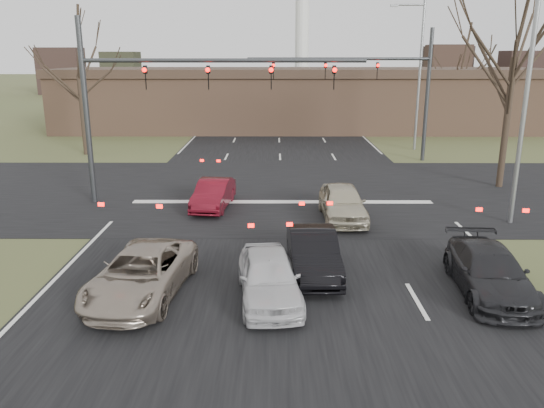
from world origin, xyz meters
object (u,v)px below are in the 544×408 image
at_px(car_silver_suv, 141,273).
at_px(car_red_ahead, 213,194).
at_px(building, 301,99).
at_px(car_charcoal_sedan, 489,272).
at_px(car_black_hatch, 313,253).
at_px(car_white_sedan, 269,277).
at_px(car_silver_ahead, 342,202).
at_px(mast_arm_near, 160,88).
at_px(streetlight_right_near, 523,79).
at_px(streetlight_right_far, 417,68).
at_px(mast_arm_far, 382,79).

height_order(car_silver_suv, car_red_ahead, car_silver_suv).
height_order(building, car_silver_suv, building).
bearing_deg(car_charcoal_sedan, car_silver_suv, -174.37).
height_order(building, car_black_hatch, building).
relative_size(building, car_charcoal_sedan, 9.68).
bearing_deg(car_white_sedan, car_silver_ahead, 62.48).
bearing_deg(mast_arm_near, car_silver_ahead, -18.47).
bearing_deg(streetlight_right_near, car_white_sedan, -143.59).
height_order(streetlight_right_near, car_white_sedan, streetlight_right_near).
bearing_deg(car_black_hatch, car_red_ahead, 116.09).
xyz_separation_m(building, car_white_sedan, (-2.50, -34.88, -2.00)).
xyz_separation_m(car_white_sedan, car_black_hatch, (1.32, 1.83, -0.01)).
xyz_separation_m(car_white_sedan, car_charcoal_sedan, (6.11, 0.45, -0.03)).
bearing_deg(car_white_sedan, car_black_hatch, 48.20).
bearing_deg(car_silver_suv, car_silver_ahead, 54.73).
relative_size(streetlight_right_near, car_silver_ahead, 2.40).
distance_m(building, streetlight_right_far, 13.53).
bearing_deg(streetlight_right_near, mast_arm_near, 167.95).
bearing_deg(mast_arm_near, building, 73.87).
relative_size(streetlight_right_near, car_silver_suv, 2.14).
height_order(building, streetlight_right_near, streetlight_right_near).
bearing_deg(car_silver_ahead, car_black_hatch, -107.14).
bearing_deg(streetlight_right_near, streetlight_right_far, 88.32).
bearing_deg(car_white_sedan, car_charcoal_sedan, -1.79).
distance_m(car_charcoal_sedan, car_silver_ahead, 7.60).
relative_size(building, streetlight_right_far, 4.24).
bearing_deg(car_charcoal_sedan, car_black_hatch, 168.36).
xyz_separation_m(mast_arm_near, streetlight_right_far, (14.55, 14.00, 0.51)).
xyz_separation_m(streetlight_right_near, car_silver_suv, (-12.82, -6.63, -4.94)).
relative_size(mast_arm_far, car_black_hatch, 2.76).
bearing_deg(mast_arm_far, car_white_sedan, -108.59).
distance_m(streetlight_right_near, car_black_hatch, 10.66).
xyz_separation_m(mast_arm_near, car_red_ahead, (2.23, -0.91, -4.46)).
height_order(mast_arm_near, car_white_sedan, mast_arm_near).
distance_m(streetlight_right_near, car_red_ahead, 12.99).
bearing_deg(streetlight_right_far, mast_arm_near, -136.11).
xyz_separation_m(streetlight_right_far, car_silver_suv, (-13.32, -23.63, -4.94)).
distance_m(mast_arm_near, streetlight_right_near, 14.38).
relative_size(mast_arm_far, car_silver_ahead, 2.66).
bearing_deg(car_white_sedan, building, 79.86).
height_order(car_silver_suv, car_silver_ahead, car_silver_ahead).
xyz_separation_m(car_charcoal_sedan, car_silver_ahead, (-3.23, 6.88, 0.08)).
bearing_deg(mast_arm_far, car_black_hatch, -106.56).
xyz_separation_m(car_white_sedan, car_red_ahead, (-2.50, 8.97, -0.05)).
bearing_deg(car_black_hatch, streetlight_right_near, 30.16).
bearing_deg(car_charcoal_sedan, streetlight_right_far, 85.40).
relative_size(streetlight_right_far, car_white_sedan, 2.54).
height_order(car_silver_suv, car_white_sedan, car_white_sedan).
bearing_deg(building, car_silver_suv, -99.83).
height_order(mast_arm_near, car_silver_suv, mast_arm_near).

